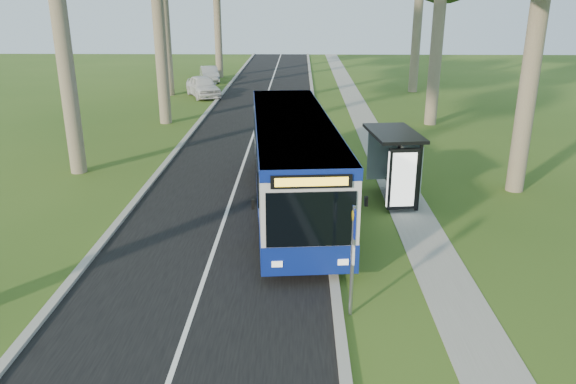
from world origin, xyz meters
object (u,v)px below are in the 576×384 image
bus (292,162)px  car_silver (209,74)px  litter_bin (350,224)px  car_white (203,86)px  bus_stop_sign (353,249)px  bus_shelter (399,155)px

bus → car_silver: 31.95m
litter_bin → car_white: 27.46m
bus_stop_sign → car_white: 31.79m
litter_bin → car_silver: size_ratio=0.21×
bus → car_silver: (-7.79, 30.97, -1.00)m
car_white → bus: bearing=-97.1°
bus → bus_shelter: bus is taller
bus → bus_stop_sign: size_ratio=4.45×
bus_shelter → litter_bin: size_ratio=3.77×
bus_stop_sign → car_silver: bearing=101.7°
bus_shelter → car_silver: size_ratio=0.79×
litter_bin → car_white: bearing=109.0°
bus → car_white: bearing=101.7°
bus → litter_bin: bus is taller
bus_stop_sign → car_white: bus_stop_sign is taller
bus_shelter → car_silver: (-11.59, 30.61, -1.16)m
bus_stop_sign → car_white: bearing=103.7°
bus_shelter → car_white: (-10.88, 22.89, -1.05)m
bus → bus_shelter: (3.80, 0.36, 0.16)m
bus → bus_stop_sign: bearing=-83.7°
car_silver → bus_stop_sign: bearing=-90.8°
bus_stop_sign → litter_bin: bearing=83.6°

